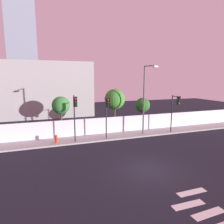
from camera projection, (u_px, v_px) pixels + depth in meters
name	position (u px, v px, depth m)	size (l,w,h in m)	color
ground_plane	(148.00, 170.00, 13.76)	(80.00, 80.00, 0.00)	black
sidewalk	(110.00, 137.00, 21.38)	(36.00, 2.40, 0.15)	#9E9E9E
perimeter_wall	(107.00, 125.00, 22.42)	(36.00, 0.18, 1.80)	silver
crosswalk_marking	(203.00, 208.00, 9.72)	(2.75, 3.01, 0.01)	silver
traffic_light_left	(75.00, 109.00, 18.10)	(0.36, 1.86, 4.57)	black
traffic_light_center	(175.00, 106.00, 21.77)	(0.50, 1.72, 4.28)	black
traffic_light_right	(107.00, 109.00, 19.32)	(0.47, 1.50, 4.35)	black
street_lamp_curbside	(145.00, 95.00, 21.26)	(0.84, 1.71, 7.48)	#4C4C51
fire_hydrant	(56.00, 139.00, 18.95)	(0.44, 0.26, 0.80)	red
roadside_tree_leftmost	(61.00, 105.00, 21.70)	(1.95, 1.95, 4.35)	brown
roadside_tree_midleft	(115.00, 99.00, 23.67)	(2.46, 2.46, 5.07)	brown
roadside_tree_midright	(143.00, 105.00, 25.04)	(1.87, 1.87, 3.89)	brown
low_building_distant	(48.00, 89.00, 32.99)	(14.38, 6.00, 8.98)	#9C9C9C
tower_on_skyline	(21.00, 27.00, 40.68)	(5.72, 5.00, 33.68)	gray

